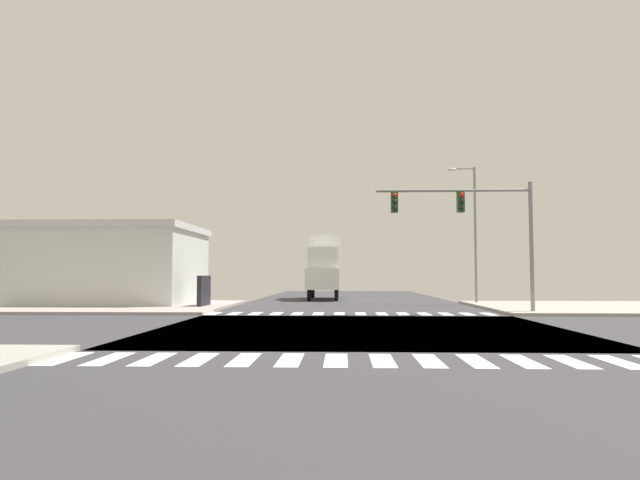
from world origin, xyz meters
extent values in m
cube|color=#37363C|center=(0.00, 0.00, -0.03)|extent=(14.00, 90.00, 0.05)
cube|color=#37363C|center=(0.00, 0.00, -0.03)|extent=(90.00, 12.00, 0.05)
cube|color=#A09B91|center=(13.00, 12.00, 0.07)|extent=(12.00, 12.00, 0.14)
cube|color=#A79495|center=(-13.00, 12.00, 0.07)|extent=(12.00, 12.00, 0.14)
cube|color=white|center=(-6.75, -7.30, 0.00)|extent=(0.50, 2.00, 0.01)
cube|color=white|center=(-5.75, -7.30, 0.00)|extent=(0.50, 2.00, 0.01)
cube|color=white|center=(-4.75, -7.30, 0.00)|extent=(0.50, 2.00, 0.01)
cube|color=white|center=(-3.75, -7.30, 0.00)|extent=(0.50, 2.00, 0.01)
cube|color=white|center=(-2.75, -7.30, 0.00)|extent=(0.50, 2.00, 0.01)
cube|color=white|center=(-1.75, -7.30, 0.00)|extent=(0.50, 2.00, 0.01)
cube|color=white|center=(-0.75, -7.30, 0.00)|extent=(0.50, 2.00, 0.01)
cube|color=white|center=(0.25, -7.30, 0.00)|extent=(0.50, 2.00, 0.01)
cube|color=white|center=(1.25, -7.30, 0.00)|extent=(0.50, 2.00, 0.01)
cube|color=white|center=(2.25, -7.30, 0.00)|extent=(0.50, 2.00, 0.01)
cube|color=white|center=(3.25, -7.30, 0.00)|extent=(0.50, 2.00, 0.01)
cube|color=white|center=(4.25, -7.30, 0.00)|extent=(0.50, 2.00, 0.01)
cube|color=white|center=(5.25, -7.30, 0.00)|extent=(0.50, 2.00, 0.01)
cube|color=white|center=(-6.75, 7.30, 0.00)|extent=(0.50, 2.00, 0.01)
cube|color=white|center=(-5.75, 7.30, 0.00)|extent=(0.50, 2.00, 0.01)
cube|color=white|center=(-4.75, 7.30, 0.00)|extent=(0.50, 2.00, 0.01)
cube|color=white|center=(-3.75, 7.30, 0.00)|extent=(0.50, 2.00, 0.01)
cube|color=white|center=(-2.75, 7.30, 0.00)|extent=(0.50, 2.00, 0.01)
cube|color=white|center=(-1.75, 7.30, 0.00)|extent=(0.50, 2.00, 0.01)
cube|color=white|center=(-0.75, 7.30, 0.00)|extent=(0.50, 2.00, 0.01)
cube|color=white|center=(0.25, 7.30, 0.00)|extent=(0.50, 2.00, 0.01)
cube|color=white|center=(1.25, 7.30, 0.00)|extent=(0.50, 2.00, 0.01)
cube|color=white|center=(2.25, 7.30, 0.00)|extent=(0.50, 2.00, 0.01)
cube|color=white|center=(3.25, 7.30, 0.00)|extent=(0.50, 2.00, 0.01)
cube|color=white|center=(4.25, 7.30, 0.00)|extent=(0.50, 2.00, 0.01)
cube|color=white|center=(5.25, 7.30, 0.00)|extent=(0.50, 2.00, 0.01)
cube|color=white|center=(6.25, 7.30, 0.00)|extent=(0.50, 2.00, 0.01)
cylinder|color=gray|center=(8.38, 7.54, 3.14)|extent=(0.20, 0.20, 6.29)
cylinder|color=gray|center=(4.70, 7.54, 5.89)|extent=(7.36, 0.14, 0.14)
cube|color=#1E5123|center=(5.07, 7.54, 5.34)|extent=(0.32, 0.40, 1.00)
sphere|color=red|center=(5.07, 7.30, 5.65)|extent=(0.22, 0.22, 0.22)
sphere|color=black|center=(5.07, 7.30, 5.34)|extent=(0.22, 0.22, 0.22)
sphere|color=black|center=(5.07, 7.30, 5.03)|extent=(0.22, 0.22, 0.22)
cube|color=#1E5123|center=(1.90, 7.54, 5.34)|extent=(0.32, 0.40, 1.00)
sphere|color=red|center=(1.90, 7.30, 5.65)|extent=(0.22, 0.22, 0.22)
sphere|color=black|center=(1.90, 7.30, 5.34)|extent=(0.22, 0.22, 0.22)
sphere|color=black|center=(1.90, 7.30, 5.03)|extent=(0.22, 0.22, 0.22)
cylinder|color=gray|center=(7.73, 16.03, 4.32)|extent=(0.16, 0.16, 8.63)
cylinder|color=gray|center=(7.03, 16.03, 8.53)|extent=(1.40, 0.10, 0.10)
ellipsoid|color=silver|center=(6.33, 16.03, 8.48)|extent=(0.60, 0.32, 0.20)
cube|color=silver|center=(-17.35, 14.65, 2.23)|extent=(15.15, 8.26, 4.45)
cube|color=silver|center=(-17.35, 14.65, 4.65)|extent=(15.45, 8.56, 0.40)
cube|color=black|center=(-8.28, 11.52, 0.90)|extent=(0.24, 2.20, 1.80)
cylinder|color=black|center=(-1.04, 20.47, 0.40)|extent=(0.26, 0.80, 0.80)
cylinder|color=black|center=(-2.96, 20.47, 0.40)|extent=(0.26, 0.80, 0.80)
cylinder|color=black|center=(-1.04, 25.36, 0.40)|extent=(0.26, 0.80, 0.80)
cylinder|color=black|center=(-2.96, 25.36, 0.40)|extent=(0.26, 0.80, 0.80)
cube|color=silver|center=(-2.00, 22.92, 1.54)|extent=(2.40, 7.20, 1.49)
cube|color=white|center=(-2.00, 24.00, 3.57)|extent=(2.30, 4.18, 2.56)
cube|color=silver|center=(-2.00, 20.76, 3.03)|extent=(2.11, 2.02, 1.49)
camera|label=1|loc=(-0.61, -19.70, 1.85)|focal=31.84mm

